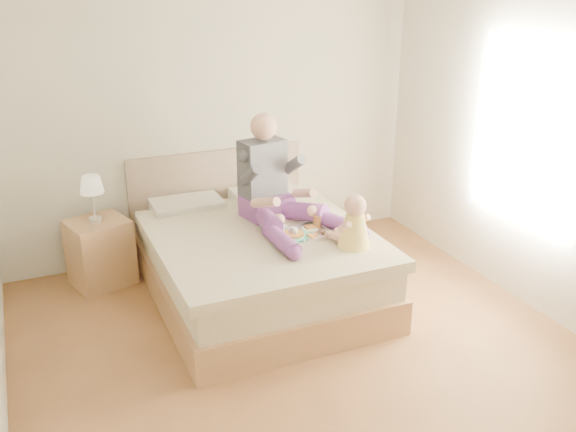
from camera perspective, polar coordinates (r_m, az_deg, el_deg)
name	(u,v)px	position (r m, az deg, el deg)	size (l,w,h in m)	color
room	(321,153)	(4.12, 2.98, 5.66)	(4.02, 4.22, 2.71)	brown
bed	(254,258)	(5.44, -3.05, -3.71)	(1.70, 2.18, 1.00)	#986E47
nightstand	(100,252)	(5.83, -16.34, -3.10)	(0.58, 0.54, 0.59)	#986E47
lamp	(92,187)	(5.61, -17.06, 2.47)	(0.20, 0.20, 0.40)	silver
adult	(275,190)	(5.33, -1.12, 2.29)	(0.80, 1.17, 0.92)	#68317B
tray	(303,232)	(5.12, 1.32, -1.45)	(0.48, 0.40, 0.12)	silver
baby	(353,225)	(4.90, 5.84, -0.84)	(0.30, 0.38, 0.42)	#F6D14D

